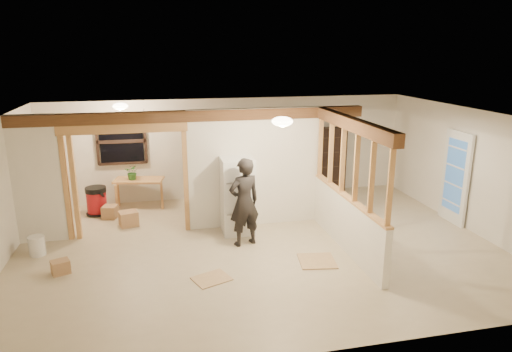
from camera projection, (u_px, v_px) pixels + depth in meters
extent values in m
cube|color=#BDAB8C|center=(258.00, 247.00, 8.73)|extent=(9.00, 6.50, 0.01)
cube|color=white|center=(258.00, 117.00, 8.06)|extent=(9.00, 6.50, 0.01)
cube|color=silver|center=(230.00, 148.00, 11.45)|extent=(9.00, 0.01, 2.50)
cube|color=silver|center=(319.00, 262.00, 5.33)|extent=(9.00, 0.01, 2.50)
cube|color=silver|center=(472.00, 171.00, 9.33)|extent=(0.01, 6.50, 2.50)
cube|color=silver|center=(37.00, 180.00, 8.68)|extent=(0.90, 0.12, 2.50)
cube|color=silver|center=(255.00, 168.00, 9.56)|extent=(2.80, 0.12, 2.50)
cube|color=tan|center=(127.00, 182.00, 9.06)|extent=(2.46, 0.14, 2.20)
cube|color=brown|center=(196.00, 116.00, 9.01)|extent=(7.00, 0.18, 0.22)
cube|color=brown|center=(352.00, 124.00, 8.05)|extent=(0.18, 3.30, 0.22)
cube|color=silver|center=(346.00, 223.00, 8.55)|extent=(0.12, 3.20, 1.00)
cube|color=tan|center=(349.00, 163.00, 8.24)|extent=(0.14, 3.20, 1.32)
cube|color=black|center=(121.00, 142.00, 10.76)|extent=(1.12, 0.10, 1.10)
cube|color=white|center=(455.00, 178.00, 9.75)|extent=(0.12, 0.86, 2.00)
ellipsoid|color=#FFEABF|center=(282.00, 121.00, 7.65)|extent=(0.36, 0.36, 0.16)
ellipsoid|color=#FFEABF|center=(120.00, 106.00, 9.71)|extent=(0.32, 0.32, 0.14)
ellipsoid|color=#FFD88C|center=(145.00, 124.00, 9.23)|extent=(0.07, 0.07, 0.07)
cube|color=white|center=(238.00, 196.00, 9.25)|extent=(0.64, 0.63, 1.56)
imported|color=black|center=(244.00, 202.00, 8.62)|extent=(0.72, 0.58, 1.72)
cube|color=tan|center=(140.00, 193.00, 10.82)|extent=(1.21, 0.78, 0.70)
imported|color=#377431|center=(133.00, 172.00, 10.63)|extent=(0.41, 0.38, 0.36)
cylinder|color=maroon|center=(97.00, 201.00, 10.37)|extent=(0.58, 0.58, 0.66)
cube|color=black|center=(329.00, 160.00, 11.89)|extent=(0.86, 0.29, 1.72)
cylinder|color=silver|center=(37.00, 246.00, 8.34)|extent=(0.34, 0.34, 0.36)
cube|color=#A4794F|center=(129.00, 219.00, 9.74)|extent=(0.44, 0.41, 0.32)
cube|color=#A4794F|center=(110.00, 212.00, 10.19)|extent=(0.38, 0.38, 0.28)
cube|color=#A4794F|center=(61.00, 267.00, 7.67)|extent=(0.35, 0.32, 0.23)
cube|color=tan|center=(317.00, 261.00, 8.12)|extent=(0.72, 0.72, 0.02)
cube|color=tan|center=(212.00, 279.00, 7.50)|extent=(0.70, 0.64, 0.02)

